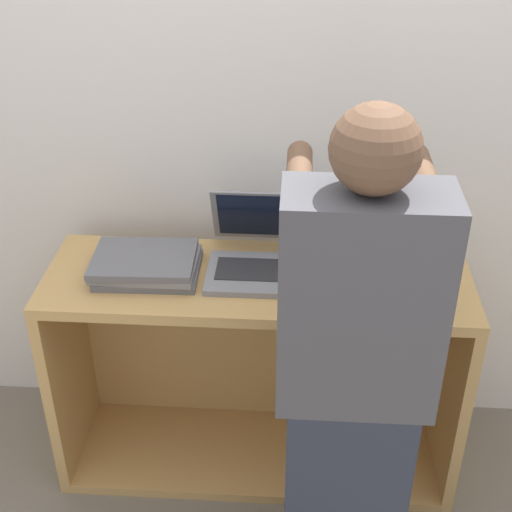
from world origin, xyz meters
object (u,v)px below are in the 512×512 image
(laptop_stack_left, at_px, (146,264))
(person, at_px, (353,387))
(laptop_stack_right, at_px, (369,269))
(laptop_open, at_px, (259,254))

(laptop_stack_left, xyz_separation_m, person, (0.64, -0.47, -0.06))
(laptop_stack_right, distance_m, person, 0.48)
(laptop_stack_left, xyz_separation_m, laptop_stack_right, (0.71, -0.00, 0.01))
(laptop_open, height_order, person, person)
(person, bearing_deg, laptop_stack_left, 143.57)
(laptop_stack_left, distance_m, person, 0.80)
(laptop_stack_right, xyz_separation_m, person, (-0.07, -0.47, -0.07))
(person, bearing_deg, laptop_open, 118.02)
(laptop_stack_right, relative_size, person, 0.22)
(laptop_open, bearing_deg, laptop_stack_left, -170.60)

